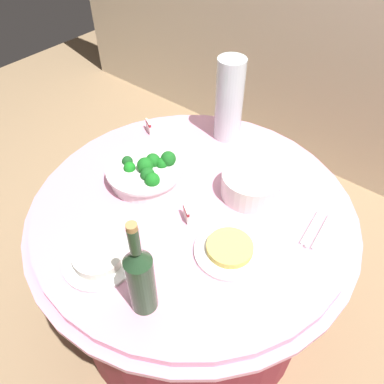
# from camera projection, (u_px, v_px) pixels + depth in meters

# --- Properties ---
(ground_plane) EXTENTS (6.00, 6.00, 0.00)m
(ground_plane) POSITION_uv_depth(u_px,v_px,m) (192.00, 307.00, 1.84)
(ground_plane) COLOR #9E7F5B
(buffet_table) EXTENTS (1.16, 1.16, 0.74)m
(buffet_table) POSITION_uv_depth(u_px,v_px,m) (192.00, 262.00, 1.57)
(buffet_table) COLOR maroon
(buffet_table) RESTS_ON ground_plane
(broccoli_bowl) EXTENTS (0.28, 0.28, 0.11)m
(broccoli_bowl) POSITION_uv_depth(u_px,v_px,m) (146.00, 172.00, 1.37)
(broccoli_bowl) COLOR white
(broccoli_bowl) RESTS_ON buffet_table
(plate_stack) EXTENTS (0.21, 0.21, 0.09)m
(plate_stack) POSITION_uv_depth(u_px,v_px,m) (251.00, 184.00, 1.32)
(plate_stack) COLOR white
(plate_stack) RESTS_ON buffet_table
(wine_bottle) EXTENTS (0.07, 0.07, 0.34)m
(wine_bottle) POSITION_uv_depth(u_px,v_px,m) (140.00, 278.00, 0.95)
(wine_bottle) COLOR #224025
(wine_bottle) RESTS_ON buffet_table
(decorative_fruit_vase) EXTENTS (0.11, 0.11, 0.34)m
(decorative_fruit_vase) POSITION_uv_depth(u_px,v_px,m) (229.00, 104.00, 1.49)
(decorative_fruit_vase) COLOR silver
(decorative_fruit_vase) RESTS_ON buffet_table
(serving_tongs) EXTENTS (0.06, 0.17, 0.01)m
(serving_tongs) POSITION_uv_depth(u_px,v_px,m) (314.00, 231.00, 1.22)
(serving_tongs) COLOR silver
(serving_tongs) RESTS_ON buffet_table
(food_plate_noodles) EXTENTS (0.22, 0.22, 0.03)m
(food_plate_noodles) POSITION_uv_depth(u_px,v_px,m) (230.00, 249.00, 1.16)
(food_plate_noodles) COLOR white
(food_plate_noodles) RESTS_ON buffet_table
(food_plate_rice) EXTENTS (0.22, 0.22, 0.04)m
(food_plate_rice) POSITION_uv_depth(u_px,v_px,m) (99.00, 258.00, 1.13)
(food_plate_rice) COLOR white
(food_plate_rice) RESTS_ON buffet_table
(label_placard_front) EXTENTS (0.05, 0.04, 0.05)m
(label_placard_front) POSITION_uv_depth(u_px,v_px,m) (186.00, 213.00, 1.24)
(label_placard_front) COLOR white
(label_placard_front) RESTS_ON buffet_table
(label_placard_mid) EXTENTS (0.05, 0.03, 0.05)m
(label_placard_mid) POSITION_uv_depth(u_px,v_px,m) (148.00, 126.00, 1.59)
(label_placard_mid) COLOR white
(label_placard_mid) RESTS_ON buffet_table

